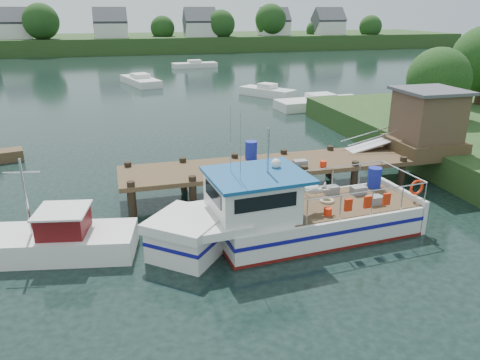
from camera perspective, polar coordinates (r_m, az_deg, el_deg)
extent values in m
plane|color=black|center=(21.84, 1.49, -1.65)|extent=(160.00, 160.00, 0.00)
cylinder|color=#332114|center=(32.93, 22.47, 7.10)|extent=(0.50, 0.50, 3.05)
sphere|color=#1D4016|center=(32.53, 23.05, 11.28)|extent=(3.90, 3.90, 3.90)
cylinder|color=#332114|center=(38.95, 27.02, 8.71)|extent=(0.50, 0.50, 3.65)
cube|color=#29461C|center=(103.79, -12.49, 16.01)|extent=(140.00, 24.00, 3.00)
cylinder|color=#332114|center=(95.22, -22.80, 15.24)|extent=(0.60, 0.60, 4.80)
sphere|color=#1D4016|center=(95.08, -23.10, 17.35)|extent=(6.34, 6.34, 6.34)
cylinder|color=#332114|center=(96.63, -15.91, 15.52)|extent=(0.60, 0.60, 3.00)
sphere|color=#1D4016|center=(96.50, -16.04, 16.82)|extent=(3.96, 3.96, 3.96)
cylinder|color=#332114|center=(99.20, -9.33, 16.27)|extent=(0.60, 0.60, 3.60)
sphere|color=#1D4016|center=(99.07, -9.42, 17.81)|extent=(4.75, 4.75, 4.75)
cylinder|color=#332114|center=(97.09, -2.33, 16.60)|extent=(0.60, 0.60, 4.20)
sphere|color=#1D4016|center=(96.95, -2.35, 18.44)|extent=(5.54, 5.54, 5.54)
cylinder|color=#332114|center=(102.02, 3.71, 16.92)|extent=(0.60, 0.60, 4.80)
sphere|color=#1D4016|center=(101.88, 3.75, 18.92)|extent=(6.34, 6.34, 6.34)
cylinder|color=#332114|center=(107.95, 9.11, 16.42)|extent=(0.60, 0.60, 3.00)
sphere|color=#1D4016|center=(107.84, 9.18, 17.60)|extent=(3.96, 3.96, 3.96)
cylinder|color=#332114|center=(109.38, 15.49, 16.17)|extent=(0.60, 0.60, 3.60)
sphere|color=#1D4016|center=(109.26, 15.62, 17.56)|extent=(4.75, 4.75, 4.75)
cube|color=silver|center=(98.81, -25.71, 15.90)|extent=(6.00, 5.00, 3.00)
cube|color=#47474C|center=(98.75, -25.88, 16.99)|extent=(6.20, 5.09, 5.09)
cube|color=silver|center=(96.49, -15.44, 17.05)|extent=(6.00, 5.00, 3.00)
cube|color=#47474C|center=(96.43, -15.55, 18.17)|extent=(6.20, 5.09, 5.09)
cube|color=silver|center=(97.15, -4.89, 17.68)|extent=(6.00, 5.00, 3.00)
cube|color=#47474C|center=(97.09, -4.93, 18.80)|extent=(6.20, 5.09, 5.09)
cube|color=silver|center=(103.21, 4.09, 17.84)|extent=(6.00, 5.00, 3.00)
cube|color=#47474C|center=(103.15, 4.12, 18.89)|extent=(6.20, 5.09, 5.09)
cube|color=silver|center=(106.85, 10.67, 17.64)|extent=(6.00, 5.00, 3.00)
cube|color=#47474C|center=(106.79, 10.74, 18.66)|extent=(6.20, 5.09, 5.09)
cube|color=#4F3B25|center=(22.03, 6.52, 2.01)|extent=(16.00, 3.00, 0.20)
cylinder|color=black|center=(19.59, -12.98, -2.79)|extent=(0.32, 0.32, 1.90)
cylinder|color=black|center=(22.01, -13.34, -0.23)|extent=(0.32, 0.32, 1.90)
cylinder|color=black|center=(19.80, -5.75, -2.10)|extent=(0.32, 0.32, 1.90)
cylinder|color=black|center=(22.20, -6.90, 0.36)|extent=(0.32, 0.32, 1.90)
cylinder|color=black|center=(20.31, 1.21, -1.41)|extent=(0.32, 0.32, 1.90)
cylinder|color=black|center=(22.66, -0.65, 0.93)|extent=(0.32, 0.32, 1.90)
cylinder|color=black|center=(21.11, 7.73, -0.73)|extent=(0.32, 0.32, 1.90)
cylinder|color=black|center=(23.38, 5.29, 1.46)|extent=(0.32, 0.32, 1.90)
cylinder|color=black|center=(22.17, 13.70, -0.11)|extent=(0.32, 0.32, 1.90)
cylinder|color=black|center=(24.34, 10.82, 1.93)|extent=(0.32, 0.32, 1.90)
cylinder|color=black|center=(23.45, 19.08, 0.45)|extent=(0.32, 0.32, 1.90)
cylinder|color=black|center=(25.51, 15.89, 2.36)|extent=(0.32, 0.32, 1.90)
cylinder|color=black|center=(24.91, 23.86, 0.95)|extent=(0.32, 0.32, 1.90)
cylinder|color=black|center=(26.86, 20.49, 2.72)|extent=(0.32, 0.32, 1.90)
cube|color=#4F3B25|center=(25.29, 21.51, 4.05)|extent=(3.20, 3.00, 0.60)
cube|color=brown|center=(24.97, 21.92, 7.13)|extent=(2.60, 2.60, 2.40)
cube|color=#47474C|center=(24.74, 22.32, 10.05)|extent=(3.00, 3.00, 0.15)
cube|color=#A5A8AD|center=(24.75, 15.98, 4.23)|extent=(3.34, 0.90, 0.79)
cylinder|color=silver|center=(24.30, 16.57, 5.11)|extent=(3.34, 0.05, 0.76)
cylinder|color=silver|center=(24.96, 15.62, 5.59)|extent=(3.34, 0.05, 0.76)
cube|color=slate|center=(20.72, 4.98, 1.64)|extent=(0.60, 0.40, 0.30)
cube|color=slate|center=(21.25, 7.33, 2.02)|extent=(0.60, 0.40, 0.30)
cylinder|color=red|center=(21.38, 10.11, 1.96)|extent=(0.30, 0.30, 0.28)
cylinder|color=#162298|center=(22.11, 1.36, 3.67)|extent=(0.56, 0.56, 0.85)
cube|color=silver|center=(18.02, 9.09, -4.87)|extent=(7.66, 3.56, 1.14)
cube|color=silver|center=(16.39, -6.49, -7.40)|extent=(2.97, 2.97, 1.14)
cube|color=silver|center=(16.07, -6.59, -5.12)|extent=(3.25, 3.26, 0.35)
cube|color=silver|center=(16.30, -3.18, -4.73)|extent=(2.20, 2.98, 0.30)
cube|color=navy|center=(17.96, 9.11, -4.45)|extent=(7.76, 3.61, 0.14)
cube|color=navy|center=(16.32, -6.51, -6.95)|extent=(3.02, 3.02, 0.14)
cube|color=#61110D|center=(18.24, 9.00, -6.35)|extent=(7.76, 3.59, 0.14)
cube|color=#4F3B25|center=(18.36, 12.46, -2.63)|extent=(5.56, 3.10, 0.04)
cube|color=silver|center=(20.03, 18.90, -2.81)|extent=(0.43, 2.99, 1.34)
cube|color=silver|center=(16.47, 1.41, -2.07)|extent=(2.98, 2.79, 1.49)
cube|color=black|center=(15.24, 3.19, -2.78)|extent=(2.18, 0.21, 0.50)
cube|color=black|center=(17.50, -0.11, 0.35)|extent=(2.18, 0.21, 0.50)
cube|color=black|center=(15.93, -3.28, -1.72)|extent=(0.18, 1.79, 0.50)
cube|color=#154E87|center=(16.25, 2.09, 0.61)|extent=(3.59, 3.14, 0.12)
cylinder|color=silver|center=(16.14, 3.44, 3.60)|extent=(0.09, 0.09, 1.59)
cylinder|color=silver|center=(15.16, 0.05, 4.10)|extent=(0.03, 0.03, 2.38)
cylinder|color=silver|center=(16.06, -1.16, 5.03)|extent=(0.03, 0.03, 2.38)
sphere|color=silver|center=(16.87, 4.42, 2.02)|extent=(0.38, 0.38, 0.36)
cylinder|color=silver|center=(17.05, 15.52, -1.33)|extent=(4.95, 0.44, 0.04)
cylinder|color=silver|center=(19.19, 10.91, 1.48)|extent=(4.95, 0.44, 0.04)
cylinder|color=silver|center=(19.53, 19.32, 1.01)|extent=(0.26, 2.73, 0.04)
cylinder|color=silver|center=(16.01, 8.18, -4.02)|extent=(0.05, 0.05, 0.94)
cylinder|color=silver|center=(18.28, 4.21, -0.73)|extent=(0.05, 0.05, 0.94)
cylinder|color=silver|center=(16.62, 12.13, -3.35)|extent=(0.05, 0.05, 0.94)
cylinder|color=silver|center=(18.81, 7.81, -0.25)|extent=(0.05, 0.05, 0.94)
cylinder|color=silver|center=(17.30, 15.79, -2.72)|extent=(0.05, 0.05, 0.94)
cylinder|color=silver|center=(19.42, 11.20, 0.20)|extent=(0.05, 0.05, 0.94)
cylinder|color=silver|center=(18.05, 19.14, -2.12)|extent=(0.05, 0.05, 0.94)
cylinder|color=silver|center=(20.09, 14.37, 0.63)|extent=(0.05, 0.05, 0.94)
cylinder|color=silver|center=(18.70, 21.65, -1.68)|extent=(0.05, 0.05, 0.94)
cylinder|color=silver|center=(20.68, 16.78, 0.95)|extent=(0.05, 0.05, 0.94)
cube|color=slate|center=(18.37, 16.11, -2.38)|extent=(0.63, 0.44, 0.32)
cube|color=slate|center=(19.20, 14.24, -1.22)|extent=(0.63, 0.44, 0.32)
cube|color=slate|center=(18.99, 11.09, -1.19)|extent=(0.57, 0.42, 0.32)
cylinder|color=#162298|center=(19.96, 16.06, 0.25)|extent=(0.60, 0.60, 0.87)
cylinder|color=red|center=(17.02, 10.65, -3.82)|extent=(0.32, 0.32, 0.30)
torus|color=#BFB28C|center=(18.19, 10.55, -2.50)|extent=(0.60, 0.60, 0.12)
torus|color=red|center=(19.12, 20.73, -0.85)|extent=(0.62, 0.15, 0.62)
cube|color=red|center=(16.73, 13.06, -2.99)|extent=(0.29, 0.12, 0.45)
cube|color=red|center=(17.15, 15.30, -2.61)|extent=(0.29, 0.12, 0.45)
cube|color=red|center=(17.60, 17.44, -2.24)|extent=(0.29, 0.12, 0.45)
imported|color=silver|center=(16.95, 8.06, -1.14)|extent=(0.47, 0.67, 1.75)
cube|color=silver|center=(17.65, -21.73, -7.21)|extent=(5.84, 3.04, 0.85)
cube|color=#570E10|center=(17.19, -20.71, -4.81)|extent=(1.80, 1.80, 0.81)
cube|color=silver|center=(17.02, -20.89, -3.51)|extent=(2.00, 2.00, 0.07)
cylinder|color=silver|center=(17.18, -24.67, -1.84)|extent=(0.10, 0.10, 2.65)
cylinder|color=silver|center=(16.90, -25.09, 0.85)|extent=(1.19, 0.27, 0.05)
cube|color=silver|center=(70.67, -5.55, 13.77)|extent=(6.54, 2.61, 0.69)
cube|color=silver|center=(70.62, -5.57, 14.19)|extent=(1.90, 1.66, 0.44)
cube|color=silver|center=(46.79, 3.34, 10.64)|extent=(4.87, 5.69, 0.79)
cube|color=silver|center=(46.69, 3.36, 11.36)|extent=(2.02, 2.07, 0.51)
cube|color=silver|center=(41.63, 9.77, 9.19)|extent=(8.01, 3.29, 0.78)
cube|color=silver|center=(41.52, 9.82, 9.99)|extent=(2.34, 2.05, 0.50)
cube|color=silver|center=(55.25, -12.04, 11.70)|extent=(4.31, 7.67, 0.78)
cube|color=silver|center=(55.17, -12.08, 12.31)|extent=(2.22, 2.43, 0.50)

